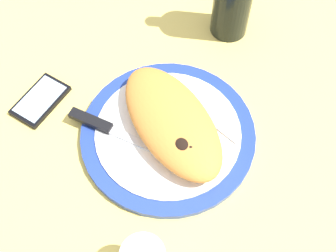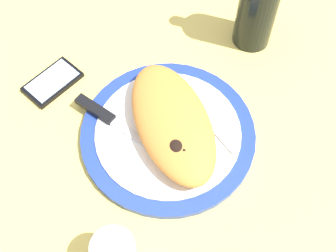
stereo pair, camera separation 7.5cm
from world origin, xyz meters
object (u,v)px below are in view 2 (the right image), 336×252
at_px(fork, 201,115).
at_px(knife, 107,117).
at_px(smartphone, 53,82).
at_px(calzone, 173,122).
at_px(plate, 168,134).

bearing_deg(fork, knife, 61.49).
bearing_deg(smartphone, calzone, -146.39).
distance_m(plate, smartphone, 0.26).
xyz_separation_m(plate, knife, (0.08, 0.08, 0.01)).
distance_m(calzone, fork, 0.07).
xyz_separation_m(calzone, fork, (-0.00, -0.06, -0.03)).
relative_size(knife, smartphone, 1.58).
xyz_separation_m(fork, knife, (0.08, 0.16, 0.00)).
relative_size(plate, smartphone, 2.59).
bearing_deg(plate, smartphone, 31.99).
bearing_deg(calzone, fork, -90.68).
height_order(calzone, smartphone, calzone).
distance_m(knife, smartphone, 0.15).
height_order(plate, fork, fork).
bearing_deg(knife, plate, -134.37).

